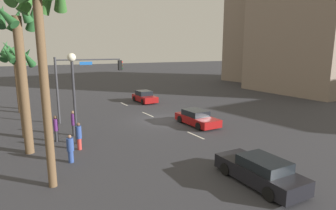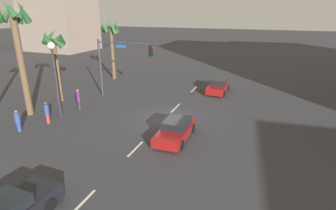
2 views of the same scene
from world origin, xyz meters
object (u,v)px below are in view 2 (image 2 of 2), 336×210
object	(u,v)px
car_0	(218,86)
pedestrian_2	(59,100)
pedestrian_1	(18,121)
traffic_signal	(118,59)
palm_tree_1	(111,35)
palm_tree_2	(54,47)
palm_tree_3	(17,39)
car_1	(176,130)
pedestrian_3	(47,112)
streetlamp	(54,66)
pedestrian_0	(78,99)

from	to	relation	value
car_0	pedestrian_2	world-z (taller)	pedestrian_2
car_0	pedestrian_1	size ratio (longest dim) A/B	2.50
pedestrian_2	pedestrian_1	bearing A→B (deg)	-178.97
car_0	traffic_signal	size ratio (longest dim) A/B	0.68
traffic_signal	palm_tree_1	bearing A→B (deg)	35.27
car_0	palm_tree_2	size ratio (longest dim) A/B	0.60
car_0	palm_tree_3	world-z (taller)	palm_tree_3
car_0	pedestrian_2	size ratio (longest dim) A/B	2.19
car_1	pedestrian_3	distance (m)	10.27
car_0	streetlamp	world-z (taller)	streetlamp
car_1	pedestrian_2	world-z (taller)	pedestrian_2
streetlamp	palm_tree_3	bearing A→B (deg)	95.79
car_1	pedestrian_2	bearing A→B (deg)	82.96
traffic_signal	palm_tree_2	distance (m)	5.83
streetlamp	pedestrian_2	size ratio (longest dim) A/B	3.28
car_1	palm_tree_3	xyz separation A→B (m)	(-0.09, 13.06, 5.69)
car_0	palm_tree_1	xyz separation A→B (m)	(1.24, 13.69, 4.81)
car_0	palm_tree_2	world-z (taller)	palm_tree_2
pedestrian_0	pedestrian_1	size ratio (longest dim) A/B	1.15
pedestrian_0	palm_tree_1	xyz separation A→B (m)	(10.99, 3.05, 4.44)
car_1	streetlamp	distance (m)	10.75
car_1	palm_tree_3	bearing A→B (deg)	90.37
palm_tree_2	palm_tree_3	world-z (taller)	palm_tree_3
pedestrian_3	palm_tree_1	xyz separation A→B (m)	(14.35, 2.67, 4.51)
car_0	pedestrian_3	xyz separation A→B (m)	(-13.11, 11.02, 0.30)
car_0	palm_tree_1	world-z (taller)	palm_tree_1
pedestrian_1	pedestrian_2	xyz separation A→B (m)	(4.36, 0.08, 0.15)
traffic_signal	pedestrian_2	distance (m)	6.65
traffic_signal	pedestrian_1	size ratio (longest dim) A/B	3.67
car_1	pedestrian_0	xyz separation A→B (m)	(2.27, 9.83, 0.43)
car_1	traffic_signal	distance (m)	10.80
streetlamp	palm_tree_1	bearing A→B (deg)	12.12
pedestrian_2	pedestrian_3	world-z (taller)	pedestrian_2
traffic_signal	palm_tree_2	bearing A→B (deg)	117.95
traffic_signal	pedestrian_0	distance (m)	5.39
pedestrian_0	car_0	bearing A→B (deg)	-47.51
traffic_signal	palm_tree_1	world-z (taller)	palm_tree_1
pedestrian_1	palm_tree_1	size ratio (longest dim) A/B	0.22
pedestrian_2	palm_tree_1	world-z (taller)	palm_tree_1
car_0	palm_tree_3	xyz separation A→B (m)	(-12.11, 13.87, 5.63)
car_0	pedestrian_0	xyz separation A→B (m)	(-9.75, 10.65, 0.38)
pedestrian_0	pedestrian_3	world-z (taller)	pedestrian_0
pedestrian_3	palm_tree_2	bearing A→B (deg)	30.51
palm_tree_2	palm_tree_3	distance (m)	3.95
car_1	streetlamp	world-z (taller)	streetlamp
car_1	palm_tree_2	size ratio (longest dim) A/B	0.64
traffic_signal	palm_tree_1	size ratio (longest dim) A/B	0.81
car_1	palm_tree_2	bearing A→B (deg)	74.06
streetlamp	palm_tree_2	distance (m)	4.69
pedestrian_1	pedestrian_3	world-z (taller)	pedestrian_3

